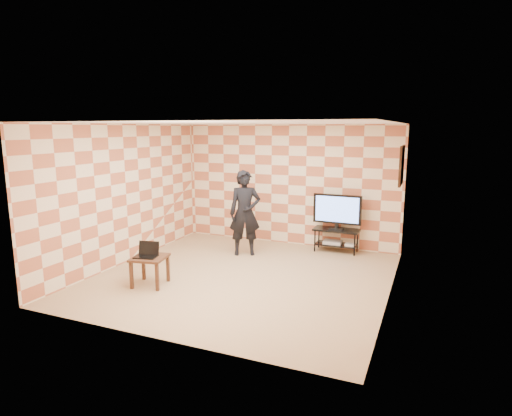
{
  "coord_description": "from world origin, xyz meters",
  "views": [
    {
      "loc": [
        3.02,
        -6.63,
        2.62
      ],
      "look_at": [
        0.0,
        0.6,
        1.15
      ],
      "focal_mm": 30.0,
      "sensor_mm": 36.0,
      "label": 1
    }
  ],
  "objects_px": {
    "tv": "(337,210)",
    "side_table": "(150,262)",
    "tv_stand": "(336,235)",
    "person": "(245,213)"
  },
  "relations": [
    {
      "from": "tv",
      "to": "person",
      "type": "relative_size",
      "value": 0.58
    },
    {
      "from": "side_table",
      "to": "person",
      "type": "xyz_separation_m",
      "value": [
        0.74,
        2.26,
        0.47
      ]
    },
    {
      "from": "tv",
      "to": "side_table",
      "type": "distance_m",
      "value": 4.06
    },
    {
      "from": "side_table",
      "to": "tv",
      "type": "bearing_deg",
      "value": 52.26
    },
    {
      "from": "tv",
      "to": "side_table",
      "type": "height_order",
      "value": "tv"
    },
    {
      "from": "tv",
      "to": "side_table",
      "type": "xyz_separation_m",
      "value": [
        -2.47,
        -3.19,
        -0.5
      ]
    },
    {
      "from": "tv_stand",
      "to": "tv",
      "type": "bearing_deg",
      "value": -88.5
    },
    {
      "from": "side_table",
      "to": "person",
      "type": "relative_size",
      "value": 0.36
    },
    {
      "from": "tv_stand",
      "to": "tv",
      "type": "xyz_separation_m",
      "value": [
        0.0,
        -0.0,
        0.55
      ]
    },
    {
      "from": "tv_stand",
      "to": "person",
      "type": "xyz_separation_m",
      "value": [
        -1.73,
        -0.93,
        0.52
      ]
    }
  ]
}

